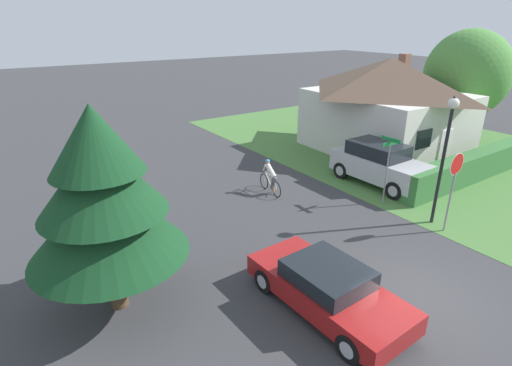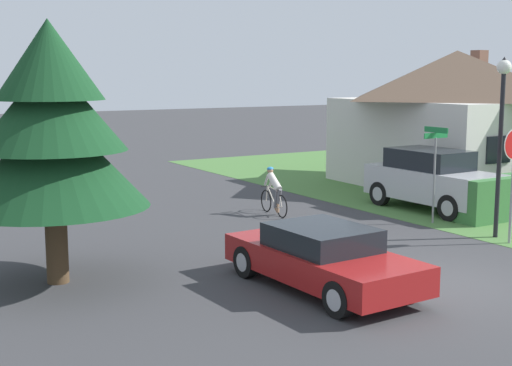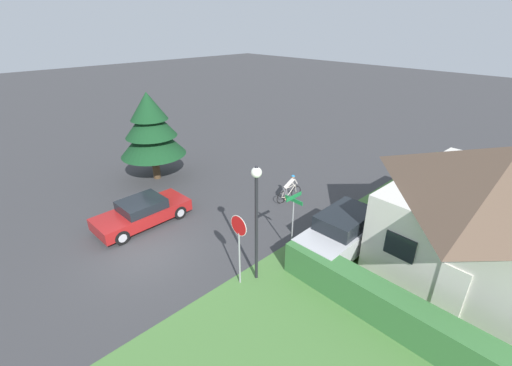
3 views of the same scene
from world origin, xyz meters
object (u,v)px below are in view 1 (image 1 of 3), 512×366
Objects in this scene: street_lamp at (447,136)px; street_name_sign at (388,159)px; sedan_left_lane at (327,288)px; cyclist at (270,177)px; conifer_tall_near at (103,195)px; cottage_house at (387,104)px; deciduous_tree_right at (467,74)px; parked_suv_right at (379,164)px; stop_sign at (454,176)px.

street_name_sign is (-0.11, 2.18, -1.40)m from street_lamp.
street_name_sign reaches higher than sedan_left_lane.
conifer_tall_near is at bearing 121.86° from cyclist.
street_name_sign is at bearing -139.18° from cottage_house.
sedan_left_lane is at bearing -158.29° from deciduous_tree_right.
parked_suv_right is 4.76m from stop_sign.
street_name_sign is 0.42× the size of deciduous_tree_right.
cyclist is at bearing 132.54° from street_name_sign.
cyclist is (3.32, 6.97, 0.07)m from sedan_left_lane.
conifer_tall_near is at bearing -169.81° from deciduous_tree_right.
parked_suv_right is at bearing -107.05° from cyclist.
cyclist is at bearing -65.46° from stop_sign.
deciduous_tree_right reaches higher than stop_sign.
conifer_tall_near is at bearing 96.88° from parked_suv_right.
deciduous_tree_right is (18.30, 7.29, 3.35)m from sedan_left_lane.
conifer_tall_near reaches higher than cottage_house.
street_name_sign is (6.54, 3.46, 1.29)m from sedan_left_lane.
sedan_left_lane is 9.42m from parked_suv_right.
street_name_sign is at bearing -161.97° from deciduous_tree_right.
stop_sign is 13.75m from deciduous_tree_right.
street_name_sign is at bearing -64.18° from sedan_left_lane.
cottage_house reaches higher than cyclist.
street_name_sign is at bearing -131.52° from cyclist.
cyclist is (-9.16, -1.38, -1.97)m from cottage_house.
sedan_left_lane is at bearing 120.67° from parked_suv_right.
conifer_tall_near is at bearing 52.14° from sedan_left_lane.
street_lamp is at bearing -152.73° from deciduous_tree_right.
stop_sign is 0.62× the size of street_lamp.
deciduous_tree_right is at bearing -70.34° from sedan_left_lane.
cottage_house reaches higher than street_lamp.
stop_sign is at bearing 158.83° from parked_suv_right.
parked_suv_right is at bearing 46.55° from street_name_sign.
cyclist is 0.60× the size of stop_sign.
parked_suv_right is (7.98, 4.98, 0.34)m from sedan_left_lane.
sedan_left_lane is 0.96× the size of street_lamp.
parked_suv_right is 4.59m from street_lamp.
cyclist is 0.33× the size of conifer_tall_near.
parked_suv_right is 10.99m from deciduous_tree_right.
deciduous_tree_right is (14.98, 0.32, 3.27)m from cyclist.
deciduous_tree_right reaches higher than cyclist.
cottage_house is 17.69m from conifer_tall_near.
stop_sign is at bearing -109.84° from street_lamp.
sedan_left_lane is at bearing 4.14° from stop_sign.
conifer_tall_near is (-12.42, -1.79, 2.22)m from parked_suv_right.
deciduous_tree_right is at bearing 27.27° from street_lamp.
street_name_sign is at bearing 1.34° from conifer_tall_near.
street_lamp is (-5.83, -7.07, 0.65)m from cottage_house.
parked_suv_right is at bearing 8.19° from conifer_tall_near.
stop_sign reaches higher than parked_suv_right.
street_lamp is at bearing -9.83° from conifer_tall_near.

